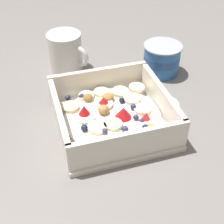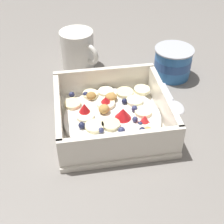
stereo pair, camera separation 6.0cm
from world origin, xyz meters
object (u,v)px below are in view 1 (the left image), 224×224
at_px(fruit_bowl, 112,115).
at_px(yogurt_cup, 162,59).
at_px(coffee_mug, 66,52).
at_px(spoon, 166,94).

height_order(fruit_bowl, yogurt_cup, yogurt_cup).
height_order(fruit_bowl, coffee_mug, coffee_mug).
bearing_deg(coffee_mug, yogurt_cup, -20.99).
xyz_separation_m(fruit_bowl, yogurt_cup, (0.17, 0.15, 0.02)).
bearing_deg(fruit_bowl, yogurt_cup, 41.35).
xyz_separation_m(fruit_bowl, coffee_mug, (-0.05, 0.23, 0.02)).
bearing_deg(yogurt_cup, fruit_bowl, -138.65).
height_order(spoon, coffee_mug, coffee_mug).
bearing_deg(spoon, fruit_bowl, -159.05).
distance_m(fruit_bowl, spoon, 0.15).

